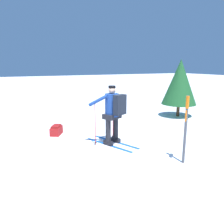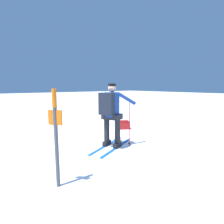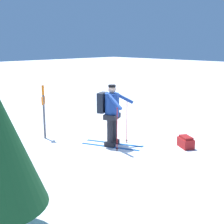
# 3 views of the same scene
# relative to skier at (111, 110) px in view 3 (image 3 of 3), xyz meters

# --- Properties ---
(ground_plane) EXTENTS (80.00, 80.00, 0.00)m
(ground_plane) POSITION_rel_skier_xyz_m (-0.21, -0.12, -1.01)
(ground_plane) COLOR white
(skier) EXTENTS (1.18, 1.73, 1.71)m
(skier) POSITION_rel_skier_xyz_m (0.00, 0.00, 0.00)
(skier) COLOR #144C9E
(skier) RESTS_ON ground_plane
(dropped_backpack) EXTENTS (0.50, 0.57, 0.32)m
(dropped_backpack) POSITION_rel_skier_xyz_m (-1.31, 1.60, -0.86)
(dropped_backpack) COLOR maroon
(dropped_backpack) RESTS_ON ground_plane
(trail_marker) EXTENTS (0.21, 0.16, 1.61)m
(trail_marker) POSITION_rel_skier_xyz_m (0.96, -1.85, -0.05)
(trail_marker) COLOR #4C4C51
(trail_marker) RESTS_ON ground_plane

